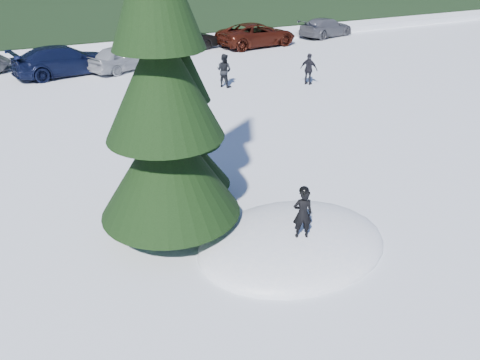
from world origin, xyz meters
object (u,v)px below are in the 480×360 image
car_5 (185,40)px  spruce_short (186,123)px  adult_1 (309,69)px  adult_0 (224,70)px  spruce_tall (163,96)px  car_3 (64,60)px  car_7 (326,27)px  car_4 (124,57)px  child_skier (303,214)px  car_6 (257,35)px

car_5 → spruce_short: bearing=146.7°
adult_1 → adult_0: bearing=37.3°
spruce_tall → car_3: 16.96m
adult_0 → car_3: (-6.32, 5.92, -0.03)m
car_3 → adult_0: bearing=-142.8°
spruce_tall → car_7: (19.28, 19.55, -2.65)m
adult_1 → car_4: 10.00m
child_skier → adult_0: (4.53, 13.03, -0.27)m
spruce_tall → car_4: size_ratio=2.13×
spruce_short → car_3: 15.43m
child_skier → car_7: 27.69m
car_3 → car_4: car_3 is taller
car_4 → car_5: (4.86, 3.33, 0.00)m
spruce_tall → adult_0: (6.67, 10.84, -2.54)m
adult_0 → car_4: bearing=-0.9°
car_6 → car_3: bearing=94.4°
spruce_short → adult_0: size_ratio=3.44×
adult_0 → car_3: adult_0 is taller
child_skier → adult_0: 13.80m
spruce_short → adult_0: (5.67, 9.44, -1.32)m
adult_0 → adult_1: adult_0 is taller
spruce_tall → car_3: bearing=88.8°
adult_1 → car_4: (-7.12, 7.02, -0.06)m
car_4 → car_6: car_6 is taller
adult_1 → car_7: adult_1 is taller
spruce_tall → car_6: 23.00m
adult_0 → car_6: size_ratio=0.29×
spruce_tall → adult_1: spruce_tall is taller
child_skier → car_7: child_skier is taller
child_skier → car_7: bearing=-105.5°
spruce_short → car_3: spruce_short is taller
adult_1 → car_7: size_ratio=0.32×
spruce_short → child_skier: bearing=-72.4°
adult_1 → car_6: (2.54, 9.53, 0.01)m
car_4 → car_6: bearing=-99.0°
spruce_tall → car_4: spruce_tall is taller
spruce_short → car_4: spruce_short is taller
car_5 → spruce_tall: bearing=145.6°
car_4 → car_6: 9.97m
spruce_short → spruce_tall: bearing=-125.5°
spruce_tall → car_3: size_ratio=1.66×
child_skier → car_3: bearing=-61.9°
adult_0 → adult_1: bearing=-144.7°
car_4 → car_7: bearing=-102.0°
spruce_tall → car_4: bearing=78.4°
car_6 → car_4: bearing=99.8°
car_4 → spruce_tall: bearing=144.9°
spruce_short → car_7: 25.80m
adult_0 → car_7: 15.33m
spruce_tall → adult_0: 12.98m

